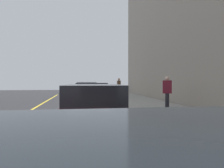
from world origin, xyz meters
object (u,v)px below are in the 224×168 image
pedestrian_burgundy_coat (167,91)px  parked_car_red (94,110)px  parked_car_maroon (91,96)px  pedestrian_brown_coat (119,87)px  parked_car_charcoal (87,91)px

pedestrian_burgundy_coat → parked_car_red: bearing=138.7°
parked_car_maroon → pedestrian_burgundy_coat: bearing=-105.7°
parked_car_maroon → pedestrian_burgundy_coat: 4.14m
parked_car_maroon → pedestrian_brown_coat: bearing=-21.5°
parked_car_red → pedestrian_brown_coat: pedestrian_brown_coat is taller
parked_car_maroon → pedestrian_brown_coat: pedestrian_brown_coat is taller
parked_car_red → pedestrian_brown_coat: (12.96, -2.98, 0.31)m
parked_car_charcoal → pedestrian_burgundy_coat: pedestrian_burgundy_coat is taller
pedestrian_brown_coat → parked_car_maroon: bearing=158.5°
parked_car_charcoal → pedestrian_brown_coat: bearing=-85.5°
pedestrian_burgundy_coat → pedestrian_brown_coat: size_ratio=1.00×
parked_car_red → parked_car_maroon: (5.86, -0.20, 0.00)m
parked_car_red → parked_car_charcoal: bearing=-0.4°
parked_car_red → pedestrian_brown_coat: 13.30m
parked_car_charcoal → pedestrian_brown_coat: pedestrian_brown_coat is taller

